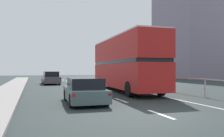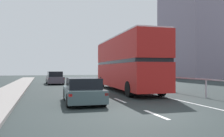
% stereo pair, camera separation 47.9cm
% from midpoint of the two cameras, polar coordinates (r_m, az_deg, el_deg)
% --- Properties ---
extents(ground_plane, '(75.26, 120.00, 0.10)m').
position_cam_midpoint_polar(ground_plane, '(9.51, 9.70, -11.08)').
color(ground_plane, '#252D2D').
extents(lane_paint_markings, '(3.32, 46.00, 0.01)m').
position_cam_midpoint_polar(lane_paint_markings, '(18.22, 1.89, -5.65)').
color(lane_paint_markings, silver).
rests_on(lane_paint_markings, ground).
extents(bridge_side_railing, '(0.10, 42.00, 1.15)m').
position_cam_midpoint_polar(bridge_side_railing, '(19.90, 11.25, -2.51)').
color(bridge_side_railing, '#B8B0BC').
rests_on(bridge_side_railing, ground).
extents(distant_building_block, '(15.01, 13.32, 20.67)m').
position_cam_midpoint_polar(distant_building_block, '(51.35, 20.29, 9.52)').
color(distant_building_block, gray).
rests_on(distant_building_block, ground).
extents(double_decker_bus_red, '(2.86, 11.13, 4.24)m').
position_cam_midpoint_polar(double_decker_bus_red, '(18.63, 2.37, 1.47)').
color(double_decker_bus_red, '#B21C1A').
rests_on(double_decker_bus_red, ground).
extents(hatchback_car_near, '(1.97, 4.14, 1.31)m').
position_cam_midpoint_polar(hatchback_car_near, '(12.13, -7.86, -5.45)').
color(hatchback_car_near, '#405457').
rests_on(hatchback_car_near, ground).
extents(sedan_car_ahead, '(1.92, 4.62, 1.47)m').
position_cam_midpoint_polar(sedan_car_ahead, '(28.07, -15.23, -2.27)').
color(sedan_car_ahead, '#4D4854').
rests_on(sedan_car_ahead, ground).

